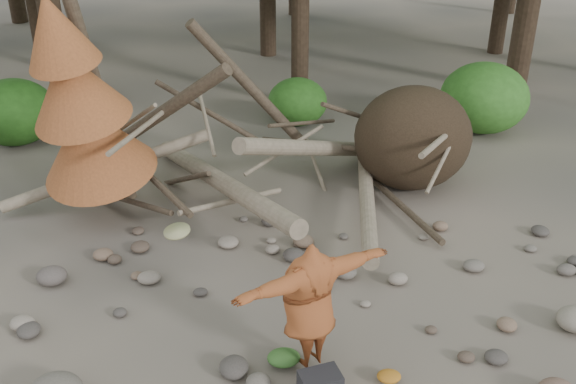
{
  "coord_description": "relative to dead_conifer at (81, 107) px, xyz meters",
  "views": [
    {
      "loc": [
        -0.7,
        -6.55,
        5.51
      ],
      "look_at": [
        0.01,
        1.5,
        1.4
      ],
      "focal_mm": 40.0,
      "sensor_mm": 36.0,
      "label": 1
    }
  ],
  "objects": [
    {
      "name": "ground",
      "position": [
        3.12,
        -3.37,
        -2.11
      ],
      "size": [
        120.0,
        120.0,
        0.0
      ],
      "primitive_type": "plane",
      "color": "#514C44",
      "rests_on": "ground"
    },
    {
      "name": "deadfall_pile",
      "position": [
        5.13,
        0.87,
        -1.16
      ],
      "size": [
        8.55,
        5.24,
        3.3
      ],
      "color": "#332619",
      "rests_on": "ground"
    },
    {
      "name": "dead_conifer",
      "position": [
        0.0,
        0.0,
        0.0
      ],
      "size": [
        2.06,
        2.16,
        4.35
      ],
      "color": "#4C3F30",
      "rests_on": "ground"
    },
    {
      "name": "bush_left",
      "position": [
        -2.38,
        3.83,
        -1.39
      ],
      "size": [
        1.8,
        1.8,
        1.44
      ],
      "primitive_type": "ellipsoid",
      "color": "#225316",
      "rests_on": "ground"
    },
    {
      "name": "bush_mid",
      "position": [
        3.92,
        4.43,
        -1.55
      ],
      "size": [
        1.4,
        1.4,
        1.12
      ],
      "primitive_type": "ellipsoid",
      "color": "#2E691E",
      "rests_on": "ground"
    },
    {
      "name": "bush_right",
      "position": [
        8.12,
        3.63,
        -1.31
      ],
      "size": [
        2.0,
        2.0,
        1.6
      ],
      "primitive_type": "ellipsoid",
      "color": "#397C26",
      "rests_on": "ground"
    },
    {
      "name": "frisbee_thrower",
      "position": [
        3.2,
        -3.87,
        -1.19
      ],
      "size": [
        2.71,
        1.4,
        1.88
      ],
      "color": "brown",
      "rests_on": "ground"
    },
    {
      "name": "cloth_green",
      "position": [
        2.9,
        -3.85,
        -2.03
      ],
      "size": [
        0.41,
        0.34,
        0.15
      ],
      "primitive_type": "ellipsoid",
      "color": "#335F26",
      "rests_on": "ground"
    },
    {
      "name": "cloth_orange",
      "position": [
        4.12,
        -4.26,
        -2.06
      ],
      "size": [
        0.29,
        0.24,
        0.11
      ],
      "primitive_type": "ellipsoid",
      "color": "#A9681D",
      "rests_on": "ground"
    },
    {
      "name": "boulder_mid_right",
      "position": [
        6.83,
        -3.48,
        -1.95
      ],
      "size": [
        0.52,
        0.47,
        0.31
      ],
      "primitive_type": "ellipsoid",
      "color": "gray",
      "rests_on": "ground"
    },
    {
      "name": "boulder_mid_left",
      "position": [
        -0.36,
        -1.8,
        -1.98
      ],
      "size": [
        0.44,
        0.4,
        0.27
      ],
      "primitive_type": "ellipsoid",
      "color": "#59504B",
      "rests_on": "ground"
    }
  ]
}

